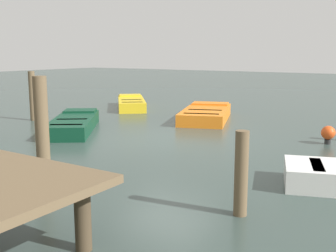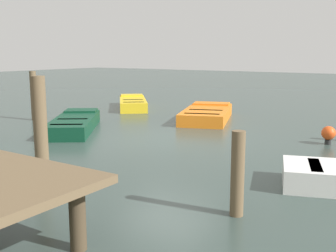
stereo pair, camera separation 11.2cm
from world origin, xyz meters
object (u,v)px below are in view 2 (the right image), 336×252
at_px(rowboat_yellow, 133,103).
at_px(mooring_piling_center, 238,174).
at_px(rowboat_orange, 207,114).
at_px(mooring_piling_mid_right, 40,127).
at_px(marker_buoy, 328,134).
at_px(mooring_piling_near_right, 34,96).
at_px(rowboat_dark_green, 75,123).

xyz_separation_m(rowboat_yellow, mooring_piling_center, (-8.67, 8.53, 0.41)).
height_order(rowboat_yellow, rowboat_orange, same).
distance_m(mooring_piling_mid_right, marker_buoy, 7.19).
bearing_deg(mooring_piling_center, mooring_piling_near_right, -23.22).
xyz_separation_m(rowboat_orange, mooring_piling_near_right, (5.05, 3.38, 0.64)).
bearing_deg(rowboat_yellow, marker_buoy, -148.07).
relative_size(rowboat_yellow, rowboat_dark_green, 0.92).
bearing_deg(rowboat_orange, mooring_piling_center, -169.32).
distance_m(mooring_piling_near_right, mooring_piling_mid_right, 7.13).
bearing_deg(marker_buoy, mooring_piling_mid_right, 56.72).
relative_size(mooring_piling_near_right, mooring_piling_mid_right, 0.89).
distance_m(rowboat_yellow, mooring_piling_mid_right, 10.02).
bearing_deg(rowboat_orange, rowboat_dark_green, 128.15).
bearing_deg(mooring_piling_mid_right, mooring_piling_center, -176.21).
distance_m(rowboat_dark_green, mooring_piling_near_right, 2.76).
distance_m(mooring_piling_center, mooring_piling_mid_right, 3.95).
xyz_separation_m(rowboat_orange, marker_buoy, (-4.51, 1.77, 0.07)).
height_order(rowboat_yellow, rowboat_dark_green, same).
xyz_separation_m(mooring_piling_center, mooring_piling_mid_right, (3.93, 0.26, 0.33)).
distance_m(rowboat_yellow, mooring_piling_center, 12.17).
distance_m(rowboat_yellow, rowboat_orange, 4.29).
bearing_deg(rowboat_yellow, mooring_piling_near_right, 128.50).
bearing_deg(mooring_piling_center, rowboat_dark_green, -26.66).
distance_m(rowboat_dark_green, mooring_piling_center, 7.79).
height_order(rowboat_yellow, mooring_piling_center, mooring_piling_center).
bearing_deg(rowboat_dark_green, rowboat_orange, -67.63).
xyz_separation_m(mooring_piling_near_right, mooring_piling_mid_right, (-5.64, 4.36, 0.10)).
distance_m(rowboat_orange, marker_buoy, 4.84).
bearing_deg(rowboat_yellow, rowboat_orange, -144.23).
xyz_separation_m(rowboat_yellow, mooring_piling_near_right, (0.89, 4.43, 0.64)).
height_order(rowboat_dark_green, mooring_piling_center, mooring_piling_center).
xyz_separation_m(rowboat_yellow, mooring_piling_mid_right, (-4.74, 8.79, 0.75)).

